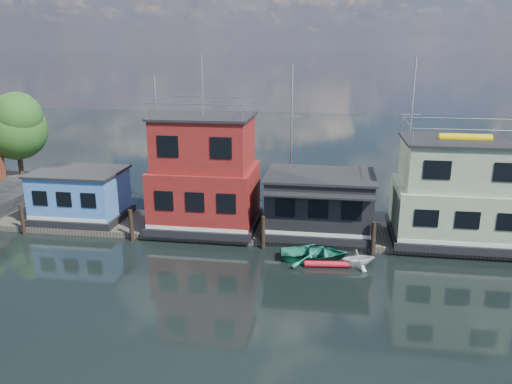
% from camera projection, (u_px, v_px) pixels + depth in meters
% --- Properties ---
extents(ground, '(160.00, 160.00, 0.00)m').
position_uv_depth(ground, '(320.00, 329.00, 23.37)').
color(ground, black).
rests_on(ground, ground).
extents(dock, '(48.00, 5.00, 0.40)m').
position_uv_depth(dock, '(325.00, 234.00, 34.70)').
color(dock, '#595147').
rests_on(dock, ground).
extents(houseboat_blue, '(6.40, 4.90, 3.66)m').
position_uv_depth(houseboat_blue, '(80.00, 195.00, 36.75)').
color(houseboat_blue, black).
rests_on(houseboat_blue, dock).
extents(houseboat_red, '(7.40, 5.90, 11.86)m').
position_uv_depth(houseboat_red, '(205.00, 175.00, 34.84)').
color(houseboat_red, black).
rests_on(houseboat_red, dock).
extents(houseboat_dark, '(7.40, 6.10, 4.06)m').
position_uv_depth(houseboat_dark, '(319.00, 203.00, 34.13)').
color(houseboat_dark, black).
rests_on(houseboat_dark, dock).
extents(houseboat_green, '(8.40, 5.90, 7.03)m').
position_uv_depth(houseboat_green, '(459.00, 193.00, 32.53)').
color(houseboat_green, black).
rests_on(houseboat_green, dock).
extents(pilings, '(42.28, 0.28, 2.20)m').
position_uv_depth(pilings, '(320.00, 236.00, 31.84)').
color(pilings, '#2D2116').
rests_on(pilings, ground).
extents(background_masts, '(36.40, 0.16, 12.00)m').
position_uv_depth(background_masts, '(392.00, 144.00, 38.20)').
color(background_masts, silver).
rests_on(background_masts, ground).
extents(red_kayak, '(2.68, 0.67, 0.39)m').
position_uv_depth(red_kayak, '(327.00, 264.00, 29.83)').
color(red_kayak, red).
rests_on(red_kayak, ground).
extents(dinghy_white, '(2.53, 2.34, 1.10)m').
position_uv_depth(dinghy_white, '(358.00, 258.00, 29.81)').
color(dinghy_white, white).
rests_on(dinghy_white, ground).
extents(dinghy_teal, '(4.50, 3.45, 0.87)m').
position_uv_depth(dinghy_teal, '(314.00, 254.00, 30.76)').
color(dinghy_teal, '#258769').
rests_on(dinghy_teal, ground).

